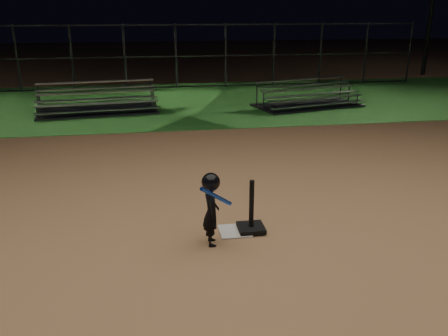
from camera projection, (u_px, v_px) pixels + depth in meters
ground at (235, 232)px, 6.86m from camera, size 80.00×80.00×0.00m
grass_strip at (183, 102)px, 16.19m from camera, size 60.00×8.00×0.01m
home_plate at (235, 231)px, 6.85m from camera, size 0.45×0.45×0.02m
batting_tee at (251, 221)px, 6.83m from camera, size 0.38×0.38×0.77m
child_batter at (211, 207)px, 6.34m from camera, size 0.49×0.51×1.04m
bleacher_left at (98, 106)px, 14.57m from camera, size 3.79×2.16×0.88m
bleacher_right at (308, 101)px, 15.41m from camera, size 3.72×2.44×0.84m
backstop_fence at (176, 56)px, 18.58m from camera, size 20.08×0.08×2.50m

